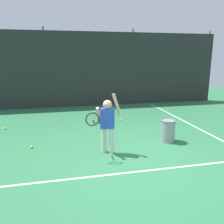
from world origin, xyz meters
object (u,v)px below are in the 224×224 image
(tennis_player, at_px, (107,122))
(ball_hopper, at_px, (168,131))
(tennis_ball_0, at_px, (121,120))
(tennis_ball_5, at_px, (94,112))
(tennis_ball_2, at_px, (5,129))
(tennis_ball_1, at_px, (32,147))

(tennis_player, bearing_deg, ball_hopper, 30.12)
(tennis_ball_0, bearing_deg, ball_hopper, -72.40)
(tennis_ball_5, bearing_deg, tennis_player, -94.38)
(tennis_ball_0, relative_size, tennis_ball_5, 1.00)
(tennis_ball_2, bearing_deg, ball_hopper, -24.84)
(tennis_ball_0, distance_m, tennis_ball_1, 3.24)
(ball_hopper, distance_m, tennis_ball_2, 4.70)
(tennis_player, distance_m, tennis_ball_0, 2.77)
(tennis_ball_0, relative_size, tennis_ball_1, 1.00)
(tennis_ball_0, xyz_separation_m, tennis_ball_5, (-0.68, 1.44, 0.00))
(ball_hopper, bearing_deg, tennis_player, -166.95)
(tennis_ball_1, bearing_deg, tennis_ball_0, 34.56)
(tennis_ball_1, bearing_deg, tennis_ball_5, 58.70)
(tennis_player, relative_size, tennis_ball_2, 20.46)
(tennis_player, height_order, ball_hopper, tennis_player)
(tennis_ball_1, bearing_deg, tennis_player, -21.25)
(ball_hopper, bearing_deg, tennis_ball_5, 110.80)
(ball_hopper, xyz_separation_m, tennis_ball_5, (-1.35, 3.55, -0.26))
(tennis_ball_2, height_order, tennis_ball_5, same)
(tennis_ball_0, bearing_deg, tennis_ball_2, -177.71)
(ball_hopper, relative_size, tennis_ball_5, 8.52)
(tennis_ball_0, distance_m, tennis_ball_5, 1.59)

